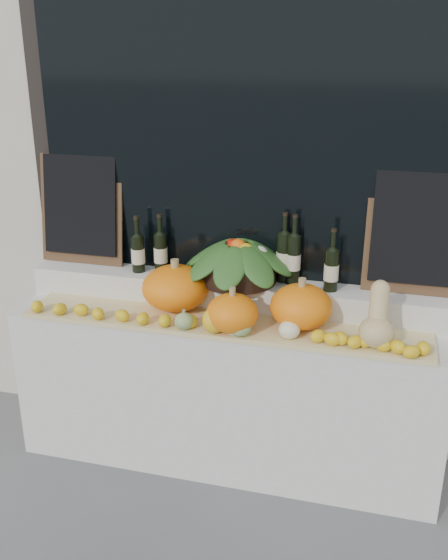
% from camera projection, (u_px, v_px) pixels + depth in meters
% --- Properties ---
extents(storefront_facade, '(7.00, 0.94, 4.50)m').
position_uv_depth(storefront_facade, '(260.00, 41.00, 3.46)').
color(storefront_facade, beige).
rests_on(storefront_facade, ground).
extents(display_sill, '(2.30, 0.55, 0.88)m').
position_uv_depth(display_sill, '(227.00, 389.00, 3.47)').
color(display_sill, silver).
rests_on(display_sill, ground).
extents(rear_tier, '(2.30, 0.25, 0.16)m').
position_uv_depth(rear_tier, '(234.00, 293.00, 3.42)').
color(rear_tier, silver).
rests_on(rear_tier, display_sill).
extents(straw_bedding, '(2.10, 0.32, 0.02)m').
position_uv_depth(straw_bedding, '(222.00, 325.00, 3.19)').
color(straw_bedding, tan).
rests_on(straw_bedding, display_sill).
extents(pumpkin_left, '(0.38, 0.38, 0.24)m').
position_uv_depth(pumpkin_left, '(176.00, 288.00, 3.31)').
color(pumpkin_left, orange).
rests_on(pumpkin_left, straw_bedding).
extents(pumpkin_right, '(0.38, 0.38, 0.22)m').
position_uv_depth(pumpkin_right, '(301.00, 306.00, 3.10)').
color(pumpkin_right, orange).
rests_on(pumpkin_right, straw_bedding).
extents(pumpkin_center, '(0.28, 0.28, 0.19)m').
position_uv_depth(pumpkin_center, '(232.00, 313.00, 3.06)').
color(pumpkin_center, orange).
rests_on(pumpkin_center, straw_bedding).
extents(butternut_squash, '(0.17, 0.22, 0.30)m').
position_uv_depth(butternut_squash, '(377.00, 321.00, 2.92)').
color(butternut_squash, tan).
rests_on(butternut_squash, straw_bedding).
extents(decorative_gourds, '(0.62, 0.15, 0.15)m').
position_uv_depth(decorative_gourds, '(231.00, 324.00, 3.05)').
color(decorative_gourds, '#2F671F').
rests_on(decorative_gourds, straw_bedding).
extents(lemon_heap, '(2.20, 0.16, 0.06)m').
position_uv_depth(lemon_heap, '(216.00, 326.00, 3.08)').
color(lemon_heap, gold).
rests_on(lemon_heap, straw_bedding).
extents(produce_bowl, '(0.63, 0.63, 0.25)m').
position_uv_depth(produce_bowl, '(238.00, 260.00, 3.33)').
color(produce_bowl, black).
rests_on(produce_bowl, rear_tier).
extents(wine_bottle_far_left, '(0.08, 0.08, 0.32)m').
position_uv_depth(wine_bottle_far_left, '(138.00, 253.00, 3.46)').
color(wine_bottle_far_left, black).
rests_on(wine_bottle_far_left, rear_tier).
extents(wine_bottle_near_left, '(0.08, 0.08, 0.33)m').
position_uv_depth(wine_bottle_near_left, '(161.00, 252.00, 3.46)').
color(wine_bottle_near_left, black).
rests_on(wine_bottle_near_left, rear_tier).
extents(wine_bottle_tall, '(0.08, 0.08, 0.38)m').
position_uv_depth(wine_bottle_tall, '(284.00, 257.00, 3.32)').
color(wine_bottle_tall, black).
rests_on(wine_bottle_tall, rear_tier).
extents(wine_bottle_near_right, '(0.08, 0.08, 0.38)m').
position_uv_depth(wine_bottle_near_right, '(294.00, 259.00, 3.28)').
color(wine_bottle_near_right, black).
rests_on(wine_bottle_near_right, rear_tier).
extents(wine_bottle_far_right, '(0.08, 0.08, 0.33)m').
position_uv_depth(wine_bottle_far_right, '(331.00, 269.00, 3.20)').
color(wine_bottle_far_right, black).
rests_on(wine_bottle_far_right, rear_tier).
extents(chalkboard_left, '(0.50, 0.11, 0.62)m').
position_uv_depth(chalkboard_left, '(81.00, 208.00, 3.55)').
color(chalkboard_left, '#4C331E').
rests_on(chalkboard_left, rear_tier).
extents(chalkboard_right, '(0.50, 0.11, 0.62)m').
position_uv_depth(chalkboard_right, '(417.00, 232.00, 3.11)').
color(chalkboard_right, '#4C331E').
rests_on(chalkboard_right, rear_tier).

